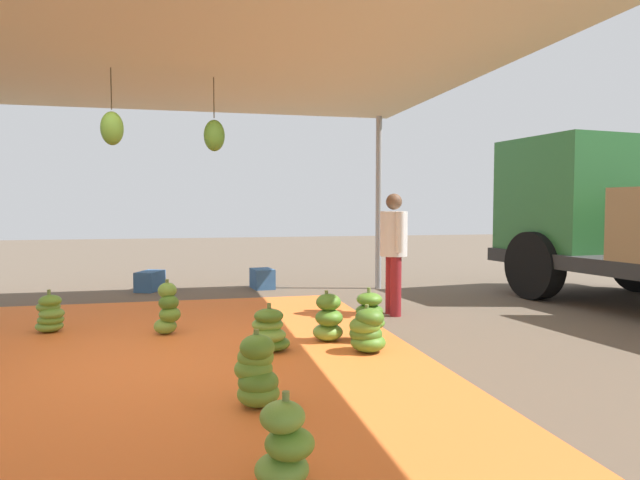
{
  "coord_description": "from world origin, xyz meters",
  "views": [
    {
      "loc": [
        5.07,
        0.25,
        1.37
      ],
      "look_at": [
        0.73,
        1.25,
        1.1
      ],
      "focal_mm": 31.51,
      "sensor_mm": 36.0,
      "label": 1
    }
  ],
  "objects_px": {
    "banana_bunch_0": "(368,319)",
    "banana_bunch_8": "(270,331)",
    "banana_bunch_1": "(328,319)",
    "banana_bunch_6": "(367,331)",
    "banana_bunch_5": "(285,447)",
    "banana_bunch_2": "(168,310)",
    "banana_bunch_4": "(50,315)",
    "banana_bunch_3": "(257,372)",
    "crate_0": "(262,279)",
    "crate_1": "(150,281)",
    "worker_0": "(394,244)"
  },
  "relations": [
    {
      "from": "banana_bunch_0",
      "to": "banana_bunch_8",
      "type": "xyz_separation_m",
      "value": [
        0.17,
        -1.03,
        -0.04
      ]
    },
    {
      "from": "banana_bunch_1",
      "to": "banana_bunch_6",
      "type": "xyz_separation_m",
      "value": [
        0.49,
        0.25,
        -0.03
      ]
    },
    {
      "from": "banana_bunch_0",
      "to": "banana_bunch_5",
      "type": "distance_m",
      "value": 3.03
    },
    {
      "from": "banana_bunch_2",
      "to": "banana_bunch_4",
      "type": "bearing_deg",
      "value": -107.18
    },
    {
      "from": "banana_bunch_3",
      "to": "banana_bunch_5",
      "type": "distance_m",
      "value": 1.14
    },
    {
      "from": "banana_bunch_5",
      "to": "crate_0",
      "type": "distance_m",
      "value": 6.72
    },
    {
      "from": "banana_bunch_8",
      "to": "crate_1",
      "type": "bearing_deg",
      "value": -162.18
    },
    {
      "from": "banana_bunch_0",
      "to": "banana_bunch_4",
      "type": "height_order",
      "value": "banana_bunch_0"
    },
    {
      "from": "banana_bunch_5",
      "to": "worker_0",
      "type": "relative_size",
      "value": 0.31
    },
    {
      "from": "banana_bunch_2",
      "to": "banana_bunch_5",
      "type": "height_order",
      "value": "banana_bunch_2"
    },
    {
      "from": "worker_0",
      "to": "crate_0",
      "type": "relative_size",
      "value": 3.23
    },
    {
      "from": "banana_bunch_1",
      "to": "banana_bunch_2",
      "type": "relative_size",
      "value": 0.88
    },
    {
      "from": "crate_1",
      "to": "worker_0",
      "type": "bearing_deg",
      "value": 48.17
    },
    {
      "from": "worker_0",
      "to": "crate_0",
      "type": "height_order",
      "value": "worker_0"
    },
    {
      "from": "banana_bunch_4",
      "to": "banana_bunch_8",
      "type": "distance_m",
      "value": 2.58
    },
    {
      "from": "banana_bunch_3",
      "to": "banana_bunch_6",
      "type": "relative_size",
      "value": 1.18
    },
    {
      "from": "banana_bunch_3",
      "to": "banana_bunch_6",
      "type": "height_order",
      "value": "banana_bunch_3"
    },
    {
      "from": "banana_bunch_1",
      "to": "crate_1",
      "type": "distance_m",
      "value": 4.47
    },
    {
      "from": "crate_1",
      "to": "banana_bunch_1",
      "type": "bearing_deg",
      "value": 26.59
    },
    {
      "from": "banana_bunch_0",
      "to": "banana_bunch_1",
      "type": "bearing_deg",
      "value": -102.77
    },
    {
      "from": "banana_bunch_0",
      "to": "banana_bunch_6",
      "type": "bearing_deg",
      "value": -19.55
    },
    {
      "from": "banana_bunch_2",
      "to": "banana_bunch_1",
      "type": "bearing_deg",
      "value": 66.85
    },
    {
      "from": "crate_1",
      "to": "banana_bunch_8",
      "type": "bearing_deg",
      "value": 17.82
    },
    {
      "from": "banana_bunch_6",
      "to": "banana_bunch_5",
      "type": "bearing_deg",
      "value": -26.6
    },
    {
      "from": "banana_bunch_3",
      "to": "crate_0",
      "type": "bearing_deg",
      "value": 172.48
    },
    {
      "from": "crate_0",
      "to": "banana_bunch_1",
      "type": "bearing_deg",
      "value": 2.78
    },
    {
      "from": "banana_bunch_0",
      "to": "worker_0",
      "type": "xyz_separation_m",
      "value": [
        -1.28,
        0.74,
        0.66
      ]
    },
    {
      "from": "banana_bunch_4",
      "to": "banana_bunch_8",
      "type": "relative_size",
      "value": 0.95
    },
    {
      "from": "banana_bunch_5",
      "to": "banana_bunch_6",
      "type": "relative_size",
      "value": 1.06
    },
    {
      "from": "banana_bunch_0",
      "to": "banana_bunch_1",
      "type": "relative_size",
      "value": 1.06
    },
    {
      "from": "worker_0",
      "to": "crate_1",
      "type": "distance_m",
      "value": 4.28
    },
    {
      "from": "banana_bunch_4",
      "to": "crate_0",
      "type": "height_order",
      "value": "banana_bunch_4"
    },
    {
      "from": "banana_bunch_1",
      "to": "banana_bunch_6",
      "type": "bearing_deg",
      "value": 26.91
    },
    {
      "from": "banana_bunch_8",
      "to": "worker_0",
      "type": "xyz_separation_m",
      "value": [
        -1.45,
        1.77,
        0.7
      ]
    },
    {
      "from": "crate_0",
      "to": "crate_1",
      "type": "bearing_deg",
      "value": -94.59
    },
    {
      "from": "banana_bunch_0",
      "to": "banana_bunch_6",
      "type": "distance_m",
      "value": 0.43
    },
    {
      "from": "banana_bunch_2",
      "to": "banana_bunch_5",
      "type": "bearing_deg",
      "value": 10.98
    },
    {
      "from": "worker_0",
      "to": "crate_1",
      "type": "height_order",
      "value": "worker_0"
    },
    {
      "from": "banana_bunch_6",
      "to": "crate_1",
      "type": "xyz_separation_m",
      "value": [
        -4.49,
        -2.25,
        -0.04
      ]
    },
    {
      "from": "banana_bunch_1",
      "to": "crate_0",
      "type": "xyz_separation_m",
      "value": [
        -3.85,
        -0.19,
        -0.07
      ]
    },
    {
      "from": "banana_bunch_8",
      "to": "crate_1",
      "type": "xyz_separation_m",
      "value": [
        -4.26,
        -1.37,
        -0.04
      ]
    },
    {
      "from": "worker_0",
      "to": "banana_bunch_1",
      "type": "bearing_deg",
      "value": -43.7
    },
    {
      "from": "banana_bunch_8",
      "to": "crate_0",
      "type": "bearing_deg",
      "value": 173.82
    },
    {
      "from": "banana_bunch_8",
      "to": "worker_0",
      "type": "distance_m",
      "value": 2.39
    },
    {
      "from": "crate_1",
      "to": "banana_bunch_5",
      "type": "bearing_deg",
      "value": 9.06
    },
    {
      "from": "banana_bunch_0",
      "to": "banana_bunch_3",
      "type": "height_order",
      "value": "banana_bunch_0"
    },
    {
      "from": "banana_bunch_1",
      "to": "banana_bunch_8",
      "type": "xyz_separation_m",
      "value": [
        0.26,
        -0.63,
        -0.03
      ]
    },
    {
      "from": "banana_bunch_3",
      "to": "crate_0",
      "type": "xyz_separation_m",
      "value": [
        -5.54,
        0.73,
        -0.08
      ]
    },
    {
      "from": "banana_bunch_0",
      "to": "banana_bunch_5",
      "type": "bearing_deg",
      "value": -25.6
    },
    {
      "from": "banana_bunch_1",
      "to": "banana_bunch_4",
      "type": "distance_m",
      "value": 3.03
    }
  ]
}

